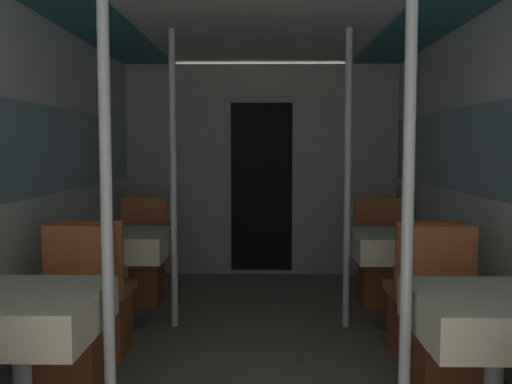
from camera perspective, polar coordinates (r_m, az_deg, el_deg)
The scene contains 17 objects.
wall_left at distance 3.75m, azimuth -22.40°, elevation 0.92°, with size 0.05×6.71×2.19m.
wall_right at distance 3.72m, azimuth 23.20°, elevation 0.87°, with size 0.05×6.71×2.19m.
bulkhead_far at distance 5.99m, azimuth 0.57°, elevation 2.14°, with size 2.84×0.09×2.19m.
dining_table_left_0 at distance 2.74m, azimuth -22.49°, elevation -11.55°, with size 0.68×0.68×0.71m.
chair_left_far_0 at distance 3.38m, azimuth -18.00°, elevation -13.87°, with size 0.41×0.41×0.90m.
support_pole_left_0 at distance 2.51m, azimuth -14.72°, elevation -1.14°, with size 0.05×0.05×2.19m.
dining_table_left_1 at distance 4.38m, azimuth -13.21°, elevation -5.36°, with size 0.68×0.68×0.71m.
chair_left_near_1 at distance 3.86m, azimuth -15.43°, elevation -11.50°, with size 0.41×0.41×0.90m.
chair_left_far_1 at distance 5.04m, azimuth -11.40°, elevation -7.67°, with size 0.41×0.41×0.90m.
support_pole_left_1 at distance 4.25m, azimuth -8.27°, elevation 1.19°, with size 0.05×0.05×2.19m.
dining_table_right_0 at distance 2.71m, azimuth 22.85°, elevation -11.73°, with size 0.68×0.68×0.71m.
chair_right_far_0 at distance 3.36m, azimuth 18.59°, elevation -14.01°, with size 0.41×0.41×0.90m.
support_pole_right_0 at distance 2.50m, azimuth 14.94°, elevation -1.19°, with size 0.05×0.05×2.19m.
dining_table_right_1 at distance 4.36m, azimuth 14.09°, elevation -5.41°, with size 0.68×0.68×0.71m.
chair_right_near_1 at distance 3.84m, azimuth 16.16°, elevation -11.60°, with size 0.41×0.41×0.90m.
chair_right_far_1 at distance 5.02m, azimuth 12.39°, elevation -7.72°, with size 0.41×0.41×0.90m.
support_pole_right_1 at distance 4.23m, azimuth 9.13°, elevation 1.18°, with size 0.05×0.05×2.19m.
Camera 1 is at (0.04, -1.48, 1.34)m, focal length 40.00 mm.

